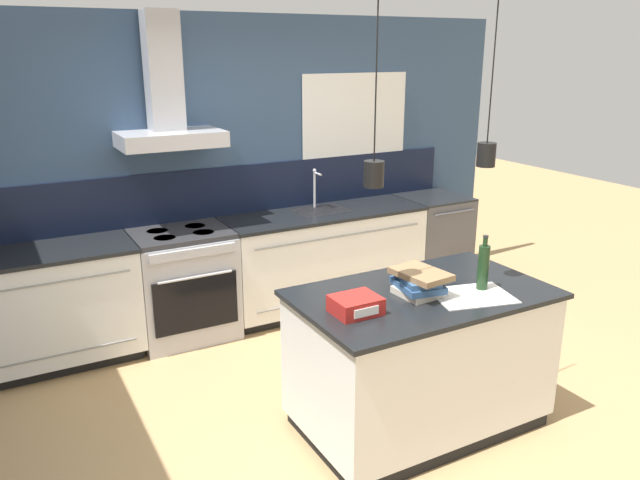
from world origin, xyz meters
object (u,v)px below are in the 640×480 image
(oven_range, at_px, (184,284))
(red_supply_box, at_px, (356,305))
(book_stack, at_px, (418,282))
(dishwasher, at_px, (431,240))
(bottle_on_island, at_px, (483,267))

(oven_range, height_order, red_supply_box, red_supply_box)
(oven_range, xyz_separation_m, book_stack, (0.85, -1.99, 0.54))
(dishwasher, height_order, book_stack, book_stack)
(oven_range, relative_size, book_stack, 2.52)
(oven_range, height_order, bottle_on_island, bottle_on_island)
(oven_range, distance_m, book_stack, 2.23)
(oven_range, bearing_deg, dishwasher, 0.09)
(dishwasher, xyz_separation_m, bottle_on_island, (-1.32, -2.12, 0.60))
(dishwasher, xyz_separation_m, red_supply_box, (-2.18, -2.05, 0.50))
(book_stack, distance_m, red_supply_box, 0.47)
(bottle_on_island, distance_m, red_supply_box, 0.87)
(oven_range, bearing_deg, bottle_on_island, -59.53)
(oven_range, relative_size, red_supply_box, 3.52)
(dishwasher, bearing_deg, bottle_on_island, -121.97)
(book_stack, bearing_deg, dishwasher, 49.37)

